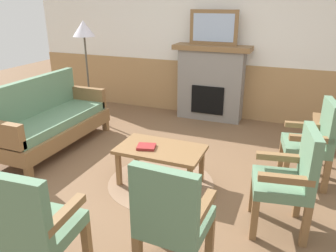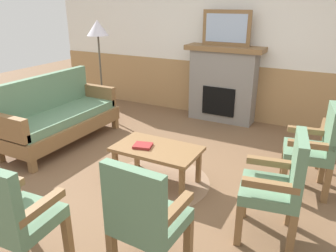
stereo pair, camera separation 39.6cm
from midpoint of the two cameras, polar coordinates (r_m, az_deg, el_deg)
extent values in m
plane|color=brown|center=(3.91, 0.50, -9.23)|extent=(14.00, 14.00, 0.00)
cube|color=white|center=(5.85, 12.78, 14.41)|extent=(7.20, 0.12, 2.70)
cube|color=#A87F51|center=(5.94, 11.93, 5.96)|extent=(7.20, 0.02, 0.95)
cube|color=gray|center=(5.74, 11.49, 6.76)|extent=(1.10, 0.36, 1.20)
cube|color=black|center=(5.62, 10.75, 4.18)|extent=(0.56, 0.02, 0.48)
cube|color=brown|center=(5.62, 11.97, 13.09)|extent=(1.30, 0.44, 0.08)
cube|color=brown|center=(5.59, 12.22, 16.33)|extent=(0.80, 0.03, 0.56)
cube|color=#9EB2D1|center=(5.57, 12.17, 16.32)|extent=(0.68, 0.01, 0.44)
cube|color=brown|center=(4.28, -20.10, -6.63)|extent=(0.08, 0.08, 0.16)
cube|color=brown|center=(5.42, -7.13, 0.40)|extent=(0.08, 0.08, 0.16)
cube|color=brown|center=(4.71, -25.08, -4.79)|extent=(0.08, 0.08, 0.16)
cube|color=brown|center=(5.77, -12.04, 1.37)|extent=(0.08, 0.08, 0.16)
cube|color=brown|center=(4.93, -15.66, -0.11)|extent=(0.70, 1.80, 0.20)
cube|color=#5B7F60|center=(4.88, -15.84, 1.64)|extent=(0.60, 1.70, 0.12)
cube|color=#5B7F60|center=(5.00, -18.71, 5.50)|extent=(0.10, 1.70, 0.50)
cube|color=brown|center=(4.31, -23.64, -0.35)|extent=(0.60, 0.10, 0.30)
cube|color=brown|center=(5.46, -9.88, 5.37)|extent=(0.60, 0.10, 0.30)
cube|color=brown|center=(3.78, -6.14, -7.08)|extent=(0.05, 0.05, 0.40)
cube|color=brown|center=(3.43, 5.79, -10.19)|extent=(0.05, 0.05, 0.40)
cube|color=brown|center=(4.11, -2.73, -4.56)|extent=(0.05, 0.05, 0.40)
cube|color=brown|center=(3.79, 8.36, -7.08)|extent=(0.05, 0.05, 0.40)
cube|color=brown|center=(3.66, 1.15, -4.10)|extent=(0.96, 0.56, 0.04)
cylinder|color=#896B51|center=(3.85, 1.10, -9.72)|extent=(1.22, 1.22, 0.01)
cube|color=maroon|center=(3.65, -1.31, -3.51)|extent=(0.23, 0.21, 0.03)
cube|color=brown|center=(3.79, 22.36, -8.56)|extent=(0.07, 0.07, 0.40)
cube|color=brown|center=(4.17, 22.11, -5.81)|extent=(0.07, 0.07, 0.40)
cube|color=brown|center=(3.86, 28.62, -9.14)|extent=(0.07, 0.07, 0.40)
cube|color=brown|center=(4.23, 27.79, -6.39)|extent=(0.07, 0.07, 0.40)
cube|color=#5B7F60|center=(3.90, 25.79, -4.18)|extent=(0.55, 0.55, 0.10)
cube|color=#5B7F60|center=(3.83, 29.41, -0.54)|extent=(0.16, 0.49, 0.48)
cube|color=brown|center=(3.65, 26.52, -3.06)|extent=(0.45, 0.14, 0.06)
cube|color=brown|center=(4.03, 25.88, -0.79)|extent=(0.45, 0.14, 0.06)
cube|color=brown|center=(2.99, 16.14, -16.30)|extent=(0.07, 0.07, 0.40)
cube|color=brown|center=(3.34, 16.55, -12.04)|extent=(0.07, 0.07, 0.40)
cube|color=brown|center=(3.02, 24.44, -17.04)|extent=(0.07, 0.07, 0.40)
cube|color=brown|center=(3.37, 23.85, -12.75)|extent=(0.07, 0.07, 0.40)
cube|color=#5B7F60|center=(3.04, 20.85, -10.58)|extent=(0.55, 0.55, 0.10)
cube|color=#5B7F60|center=(2.93, 25.49, -6.07)|extent=(0.16, 0.49, 0.48)
cube|color=brown|center=(2.78, 21.40, -9.72)|extent=(0.45, 0.14, 0.06)
cube|color=brown|center=(3.14, 21.17, -6.02)|extent=(0.45, 0.14, 0.06)
cube|color=brown|center=(2.89, -0.11, -16.82)|extent=(0.06, 0.06, 0.40)
cube|color=brown|center=(2.75, 7.94, -19.38)|extent=(0.06, 0.06, 0.40)
cube|color=#5B7F60|center=(2.51, 1.68, -16.33)|extent=(0.50, 0.50, 0.10)
cube|color=#5B7F60|center=(2.20, -0.80, -13.05)|extent=(0.48, 0.10, 0.48)
cube|color=brown|center=(2.50, -2.50, -11.78)|extent=(0.09, 0.44, 0.06)
cube|color=brown|center=(2.34, 6.29, -14.46)|extent=(0.09, 0.44, 0.06)
cube|color=brown|center=(3.06, -19.69, -15.82)|extent=(0.06, 0.06, 0.40)
cube|color=brown|center=(2.83, -13.09, -18.45)|extent=(0.06, 0.06, 0.40)
cube|color=#5B7F60|center=(2.67, -20.06, -15.17)|extent=(0.51, 0.51, 0.10)
cube|color=brown|center=(2.45, -16.97, -13.43)|extent=(0.10, 0.44, 0.06)
cube|color=brown|center=(4.85, 27.46, -2.15)|extent=(0.04, 0.04, 0.52)
cube|color=brown|center=(4.52, 27.30, -3.75)|extent=(0.04, 0.04, 0.52)
cylinder|color=#332D28|center=(5.99, -9.24, 1.67)|extent=(0.24, 0.24, 0.03)
cylinder|color=#4C473D|center=(5.80, -9.65, 8.35)|extent=(0.03, 0.03, 1.40)
cone|color=silver|center=(5.68, -10.18, 16.49)|extent=(0.36, 0.36, 0.25)
camera|label=1|loc=(0.20, -87.14, 1.10)|focal=35.00mm
camera|label=2|loc=(0.20, 92.86, -1.10)|focal=35.00mm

